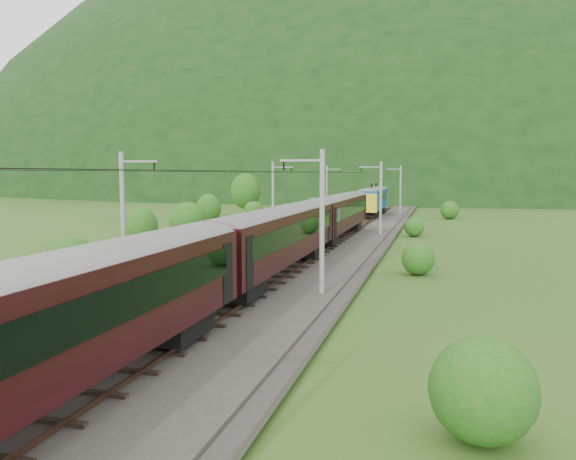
# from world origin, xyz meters

# --- Properties ---
(ground) EXTENTS (600.00, 600.00, 0.00)m
(ground) POSITION_xyz_m (0.00, 0.00, 0.00)
(ground) COLOR #274F18
(ground) RESTS_ON ground
(railbed) EXTENTS (14.00, 220.00, 0.30)m
(railbed) POSITION_xyz_m (0.00, 10.00, 0.15)
(railbed) COLOR #38332D
(railbed) RESTS_ON ground
(track_left) EXTENTS (2.40, 220.00, 0.27)m
(track_left) POSITION_xyz_m (-2.40, 10.00, 0.37)
(track_left) COLOR brown
(track_left) RESTS_ON railbed
(track_right) EXTENTS (2.40, 220.00, 0.27)m
(track_right) POSITION_xyz_m (2.40, 10.00, 0.37)
(track_right) COLOR brown
(track_right) RESTS_ON railbed
(catenary_left) EXTENTS (2.54, 192.28, 8.00)m
(catenary_left) POSITION_xyz_m (-6.12, 32.00, 4.50)
(catenary_left) COLOR gray
(catenary_left) RESTS_ON railbed
(catenary_right) EXTENTS (2.54, 192.28, 8.00)m
(catenary_right) POSITION_xyz_m (6.12, 32.00, 4.50)
(catenary_right) COLOR gray
(catenary_right) RESTS_ON railbed
(overhead_wires) EXTENTS (4.83, 198.00, 0.03)m
(overhead_wires) POSITION_xyz_m (0.00, 10.00, 7.10)
(overhead_wires) COLOR black
(overhead_wires) RESTS_ON ground
(mountain_main) EXTENTS (504.00, 360.00, 244.00)m
(mountain_main) POSITION_xyz_m (0.00, 260.00, 0.00)
(mountain_main) COLOR black
(mountain_main) RESTS_ON ground
(mountain_ridge) EXTENTS (336.00, 280.00, 132.00)m
(mountain_ridge) POSITION_xyz_m (-120.00, 300.00, 0.00)
(mountain_ridge) COLOR black
(mountain_ridge) RESTS_ON ground
(train) EXTENTS (2.99, 119.75, 5.20)m
(train) POSITION_xyz_m (2.40, 4.55, 3.54)
(train) COLOR black
(train) RESTS_ON ground
(hazard_post_near) EXTENTS (0.18, 0.18, 1.67)m
(hazard_post_near) POSITION_xyz_m (-0.66, 21.67, 1.13)
(hazard_post_near) COLOR red
(hazard_post_near) RESTS_ON railbed
(hazard_post_far) EXTENTS (0.18, 0.18, 1.70)m
(hazard_post_far) POSITION_xyz_m (0.74, 33.60, 1.15)
(hazard_post_far) COLOR red
(hazard_post_far) RESTS_ON railbed
(signal) EXTENTS (0.25, 0.25, 2.31)m
(signal) POSITION_xyz_m (-4.25, 42.50, 1.65)
(signal) COLOR black
(signal) RESTS_ON railbed
(vegetation_left) EXTENTS (13.07, 142.93, 7.04)m
(vegetation_left) POSITION_xyz_m (-14.90, 10.20, 2.85)
(vegetation_left) COLOR #1C5416
(vegetation_left) RESTS_ON ground
(vegetation_right) EXTENTS (6.68, 102.98, 2.68)m
(vegetation_right) POSITION_xyz_m (12.17, 3.75, 1.22)
(vegetation_right) COLOR #1C5416
(vegetation_right) RESTS_ON ground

